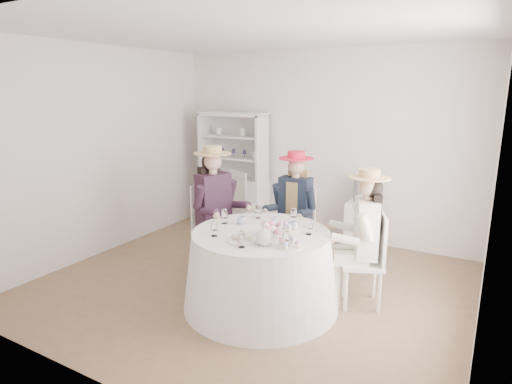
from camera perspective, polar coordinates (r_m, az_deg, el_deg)
The scene contains 23 objects.
ground at distance 4.93m, azimuth -0.59°, elevation -12.20°, with size 4.50×4.50×0.00m, color brown.
ceiling at distance 4.48m, azimuth -0.68°, elevation 20.72°, with size 4.50×4.50×0.00m, color white.
wall_back at distance 6.30m, azimuth 8.64°, elevation 6.15°, with size 4.50×4.50×0.00m, color white.
wall_front at distance 3.00m, azimuth -20.29°, elevation -2.51°, with size 4.50×4.50×0.00m, color white.
wall_left at distance 5.96m, azimuth -19.73°, elevation 5.10°, with size 4.50×4.50×0.00m, color white.
wall_right at distance 3.91m, azimuth 29.13°, elevation 0.19°, with size 4.50×4.50×0.00m, color white.
tea_table at distance 4.35m, azimuth 0.66°, elevation -10.22°, with size 1.56×1.56×0.78m.
hutch at distance 6.77m, azimuth -2.88°, elevation 0.68°, with size 1.12×0.54×1.80m.
side_table at distance 5.97m, azimuth 14.17°, elevation -4.46°, with size 0.44×0.44×0.68m, color silver.
hatbox at distance 5.84m, azimuth 14.44°, elevation 0.20°, with size 0.32×0.32×0.32m, color black.
guest_left at distance 5.02m, azimuth -5.50°, elevation -1.38°, with size 0.62×0.57×1.51m.
guest_mid at distance 5.10m, azimuth 5.15°, elevation -1.59°, with size 0.52×0.54×1.44m.
guest_right at distance 4.34m, azimuth 14.13°, elevation -5.00°, with size 0.59×0.53×1.40m.
spare_chair at distance 6.25m, azimuth -1.55°, elevation -1.35°, with size 0.54×0.54×1.01m.
teacup_a at distance 4.42m, azimuth -2.01°, elevation -3.89°, with size 0.09×0.09×0.07m, color white.
teacup_b at distance 4.44m, azimuth 2.35°, elevation -3.87°, with size 0.06×0.06×0.06m, color white.
teacup_c at distance 4.26m, azimuth 4.87°, elevation -4.59°, with size 0.10×0.10×0.08m, color white.
flower_bowl at distance 4.05m, azimuth 2.36°, elevation -5.67°, with size 0.22×0.22×0.05m, color white.
flower_arrangement at distance 4.01m, azimuth 2.22°, elevation -4.86°, with size 0.19×0.19×0.07m.
table_teapot at distance 3.83m, azimuth 1.18°, elevation -6.05°, with size 0.23×0.16×0.17m.
sandwich_plate at distance 3.96m, azimuth -1.90°, elevation -6.28°, with size 0.29×0.29×0.06m.
cupcake_stand at distance 3.79m, azimuth 4.46°, elevation -6.18°, with size 0.23×0.23×0.22m.
stemware_set at distance 4.18m, azimuth 0.68°, elevation -4.34°, with size 0.98×0.98×0.15m.
Camera 1 is at (2.24, -3.84, 2.13)m, focal length 30.00 mm.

